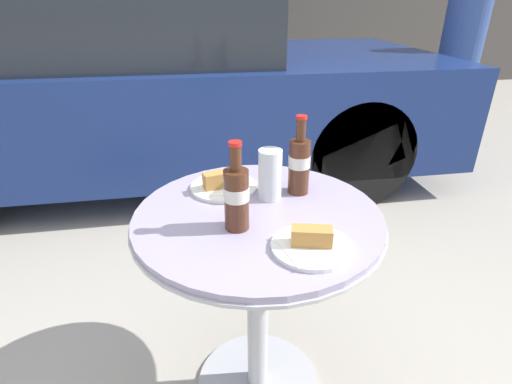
% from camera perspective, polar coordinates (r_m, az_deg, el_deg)
% --- Properties ---
extents(ground_plane, '(30.00, 30.00, 0.00)m').
position_cam_1_polar(ground_plane, '(1.65, 0.23, -25.60)').
color(ground_plane, '#A8A093').
extents(bistro_table, '(0.74, 0.74, 0.73)m').
position_cam_1_polar(bistro_table, '(1.26, 0.28, -10.23)').
color(bistro_table, '#B7B7BC').
rests_on(bistro_table, ground_plane).
extents(cola_bottle_left, '(0.07, 0.07, 0.25)m').
position_cam_1_polar(cola_bottle_left, '(1.25, 6.19, 4.07)').
color(cola_bottle_left, '#4C2819').
rests_on(cola_bottle_left, bistro_table).
extents(cola_bottle_right, '(0.07, 0.07, 0.25)m').
position_cam_1_polar(cola_bottle_right, '(1.05, -2.81, -0.54)').
color(cola_bottle_right, '#4C2819').
rests_on(cola_bottle_right, bistro_table).
extents(drinking_glass, '(0.07, 0.07, 0.16)m').
position_cam_1_polar(drinking_glass, '(1.22, 2.02, 2.20)').
color(drinking_glass, silver).
rests_on(drinking_glass, bistro_table).
extents(lunch_plate_near, '(0.20, 0.20, 0.06)m').
position_cam_1_polar(lunch_plate_near, '(1.01, 7.90, -7.34)').
color(lunch_plate_near, white).
rests_on(lunch_plate_near, bistro_table).
extents(lunch_plate_far, '(0.22, 0.22, 0.07)m').
position_cam_1_polar(lunch_plate_far, '(1.30, -4.62, 1.09)').
color(lunch_plate_far, white).
rests_on(lunch_plate_far, bistro_table).
extents(parked_car, '(4.25, 1.84, 1.41)m').
position_cam_1_polar(parked_car, '(3.23, -14.84, 14.43)').
color(parked_car, navy).
rests_on(parked_car, ground_plane).
extents(pedestrian, '(0.32, 0.32, 1.56)m').
position_cam_1_polar(pedestrian, '(3.77, 27.12, 17.40)').
color(pedestrian, navy).
rests_on(pedestrian, ground_plane).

